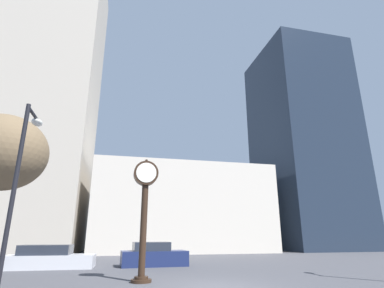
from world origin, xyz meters
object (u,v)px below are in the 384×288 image
car_navy (153,256)px  street_lamp_left (23,164)px  street_clock (145,201)px  car_silver (49,258)px  bare_tree (3,153)px

car_navy → street_lamp_left: bearing=-125.2°
car_navy → street_lamp_left: (-5.35, -8.44, 3.42)m
car_navy → street_lamp_left: street_lamp_left is taller
street_lamp_left → street_clock: bearing=27.1°
car_silver → car_navy: size_ratio=1.22×
car_navy → bare_tree: bearing=-149.0°
street_clock → car_silver: street_clock is taller
street_clock → street_lamp_left: 4.80m
car_navy → bare_tree: bare_tree is taller
car_silver → bare_tree: size_ratio=0.70×
street_lamp_left → bare_tree: size_ratio=0.86×
street_lamp_left → bare_tree: (-1.94, 3.56, 1.21)m
car_navy → bare_tree: (-7.29, -4.88, 4.63)m
street_clock → bare_tree: bare_tree is taller
street_clock → car_navy: size_ratio=1.25×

